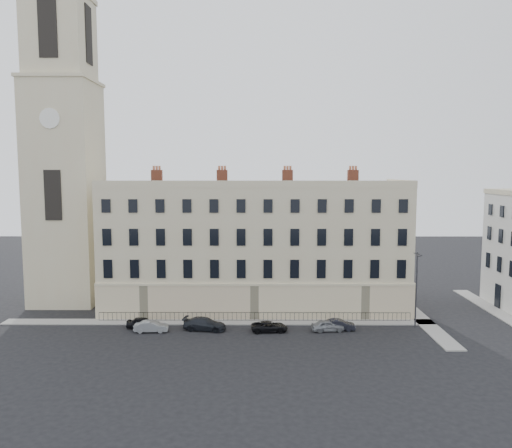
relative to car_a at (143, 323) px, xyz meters
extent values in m
plane|color=black|center=(17.94, -2.89, -0.60)|extent=(160.00, 160.00, 0.00)
cube|color=beige|center=(11.94, 9.11, 6.90)|extent=(36.00, 12.00, 15.00)
cube|color=beige|center=(11.94, 3.03, 1.40)|extent=(36.10, 0.18, 4.00)
cube|color=beige|center=(30.02, 9.11, 1.40)|extent=(0.18, 12.10, 4.00)
cube|color=beige|center=(11.94, 3.26, 14.80)|extent=(36.00, 0.35, 0.80)
cube|color=beige|center=(29.79, 9.11, 14.80)|extent=(0.35, 12.00, 0.80)
cube|color=brown|center=(-0.06, 9.11, 15.40)|extent=(1.30, 0.70, 2.00)
cube|color=brown|center=(7.94, 9.11, 15.40)|extent=(1.30, 0.70, 2.00)
cube|color=brown|center=(15.94, 9.11, 15.40)|extent=(1.30, 0.70, 2.00)
cube|color=brown|center=(23.94, 9.11, 15.40)|extent=(1.30, 0.70, 2.00)
cube|color=beige|center=(-12.06, 11.11, 13.40)|extent=(8.00, 8.00, 28.00)
cube|color=beige|center=(-12.06, 11.11, 32.40)|extent=(7.04, 7.04, 10.00)
cube|color=black|center=(-12.06, 7.54, 32.90)|extent=(2.20, 0.14, 7.00)
cylinder|color=white|center=(-12.06, 7.05, 22.40)|extent=(2.40, 0.14, 2.40)
cube|color=gray|center=(7.94, 2.11, -0.54)|extent=(48.00, 2.00, 0.12)
cube|color=gray|center=(30.94, 5.11, -0.54)|extent=(2.00, 24.00, 0.12)
cube|color=gray|center=(40.94, 7.11, -0.54)|extent=(2.00, 20.00, 0.12)
cube|color=black|center=(11.94, 2.51, 0.42)|extent=(35.00, 0.04, 0.04)
cube|color=black|center=(11.94, 2.51, -0.48)|extent=(35.00, 0.04, 0.04)
imported|color=black|center=(0.00, 0.00, 0.00)|extent=(3.58, 1.56, 1.20)
imported|color=gray|center=(1.11, -1.18, -0.02)|extent=(3.60, 1.39, 1.17)
imported|color=black|center=(6.66, -0.52, 0.06)|extent=(4.81, 2.58, 1.33)
imported|color=black|center=(13.54, -1.02, -0.07)|extent=(4.00, 2.10, 1.07)
imported|color=gray|center=(19.71, -0.89, -0.01)|extent=(3.58, 1.73, 1.18)
imported|color=black|center=(20.95, -0.44, -0.04)|extent=(3.52, 1.49, 1.13)
cylinder|color=#343339|center=(29.36, 0.48, 3.52)|extent=(0.16, 0.16, 8.24)
cylinder|color=#343339|center=(29.19, -0.22, 7.54)|extent=(0.46, 1.53, 0.10)
cube|color=#343339|center=(29.02, -0.92, 7.49)|extent=(0.30, 0.54, 0.12)
camera|label=1|loc=(12.28, -52.10, 16.15)|focal=35.00mm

